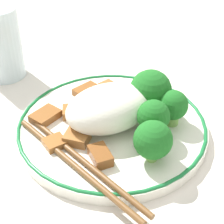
{
  "coord_description": "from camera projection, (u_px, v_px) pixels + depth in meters",
  "views": [
    {
      "loc": [
        0.19,
        0.35,
        0.33
      ],
      "look_at": [
        0.0,
        0.0,
        0.03
      ],
      "focal_mm": 60.0,
      "sensor_mm": 36.0,
      "label": 1
    }
  ],
  "objects": [
    {
      "name": "ground_plane",
      "position": [
        112.0,
        132.0,
        0.52
      ],
      "size": [
        3.0,
        3.0,
        0.0
      ],
      "primitive_type": "plane",
      "color": "silver"
    },
    {
      "name": "plate",
      "position": [
        112.0,
        127.0,
        0.51
      ],
      "size": [
        0.26,
        0.26,
        0.02
      ],
      "color": "white",
      "rests_on": "ground_plane"
    },
    {
      "name": "rice_mound",
      "position": [
        107.0,
        106.0,
        0.49
      ],
      "size": [
        0.12,
        0.08,
        0.06
      ],
      "color": "white",
      "rests_on": "plate"
    },
    {
      "name": "broccoli_back_left",
      "position": [
        153.0,
        140.0,
        0.44
      ],
      "size": [
        0.05,
        0.05,
        0.05
      ],
      "color": "#7FB756",
      "rests_on": "plate"
    },
    {
      "name": "broccoli_back_center",
      "position": [
        153.0,
        117.0,
        0.47
      ],
      "size": [
        0.04,
        0.04,
        0.05
      ],
      "color": "#7FB756",
      "rests_on": "plate"
    },
    {
      "name": "broccoli_back_right",
      "position": [
        173.0,
        106.0,
        0.49
      ],
      "size": [
        0.04,
        0.04,
        0.05
      ],
      "color": "#7FB756",
      "rests_on": "plate"
    },
    {
      "name": "broccoli_mid_left",
      "position": [
        151.0,
        91.0,
        0.51
      ],
      "size": [
        0.06,
        0.06,
        0.07
      ],
      "color": "#7FB756",
      "rests_on": "plate"
    },
    {
      "name": "meat_near_front",
      "position": [
        45.0,
        116.0,
        0.51
      ],
      "size": [
        0.05,
        0.04,
        0.01
      ],
      "color": "brown",
      "rests_on": "plate"
    },
    {
      "name": "meat_near_left",
      "position": [
        100.0,
        156.0,
        0.45
      ],
      "size": [
        0.02,
        0.04,
        0.01
      ],
      "color": "brown",
      "rests_on": "plate"
    },
    {
      "name": "meat_near_right",
      "position": [
        55.0,
        143.0,
        0.47
      ],
      "size": [
        0.03,
        0.03,
        0.01
      ],
      "color": "#995B28",
      "rests_on": "plate"
    },
    {
      "name": "meat_near_back",
      "position": [
        76.0,
        112.0,
        0.52
      ],
      "size": [
        0.04,
        0.04,
        0.01
      ],
      "color": "#995B28",
      "rests_on": "plate"
    },
    {
      "name": "meat_on_rice_edge",
      "position": [
        84.0,
        91.0,
        0.57
      ],
      "size": [
        0.04,
        0.03,
        0.01
      ],
      "color": "brown",
      "rests_on": "plate"
    },
    {
      "name": "meat_mid_left",
      "position": [
        77.0,
        138.0,
        0.48
      ],
      "size": [
        0.04,
        0.04,
        0.01
      ],
      "color": "#9E6633",
      "rests_on": "plate"
    },
    {
      "name": "meat_mid_right",
      "position": [
        111.0,
        89.0,
        0.57
      ],
      "size": [
        0.03,
        0.04,
        0.01
      ],
      "color": "#9E6633",
      "rests_on": "plate"
    },
    {
      "name": "chopsticks",
      "position": [
        79.0,
        163.0,
        0.44
      ],
      "size": [
        0.08,
        0.22,
        0.01
      ],
      "color": "brown",
      "rests_on": "plate"
    },
    {
      "name": "drinking_glass",
      "position": [
        0.0,
        43.0,
        0.61
      ],
      "size": [
        0.07,
        0.07,
        0.12
      ],
      "color": "silver",
      "rests_on": "ground_plane"
    }
  ]
}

